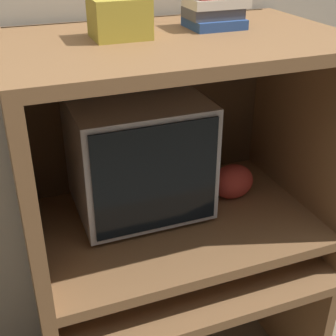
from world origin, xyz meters
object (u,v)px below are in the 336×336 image
(keyboard, at_px, (164,275))
(storage_box, at_px, (119,18))
(mouse, at_px, (231,254))
(book_stack, at_px, (215,8))
(crt_monitor, at_px, (138,155))
(snack_bag, at_px, (233,181))

(keyboard, xyz_separation_m, storage_box, (-0.07, 0.17, 0.80))
(keyboard, distance_m, mouse, 0.26)
(storage_box, bearing_deg, keyboard, -68.96)
(keyboard, distance_m, book_stack, 0.87)
(crt_monitor, relative_size, book_stack, 2.43)
(book_stack, bearing_deg, mouse, -86.12)
(mouse, bearing_deg, storage_box, 154.58)
(storage_box, bearing_deg, snack_bag, 2.51)
(mouse, relative_size, storage_box, 0.43)
(snack_bag, height_order, storage_box, storage_box)
(keyboard, bearing_deg, crt_monitor, 91.14)
(keyboard, distance_m, storage_box, 0.82)
(keyboard, relative_size, snack_bag, 2.48)
(snack_bag, bearing_deg, crt_monitor, 172.31)
(snack_bag, xyz_separation_m, storage_box, (-0.41, -0.02, 0.61))
(mouse, relative_size, snack_bag, 0.42)
(crt_monitor, distance_m, keyboard, 0.41)
(keyboard, height_order, snack_bag, snack_bag)
(crt_monitor, bearing_deg, book_stack, -7.16)
(mouse, xyz_separation_m, storage_box, (-0.32, 0.15, 0.80))
(snack_bag, height_order, book_stack, book_stack)
(book_stack, bearing_deg, snack_bag, -9.02)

